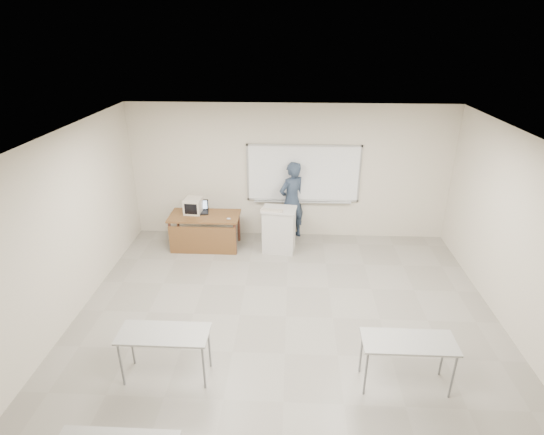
# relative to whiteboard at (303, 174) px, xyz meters

# --- Properties ---
(floor) EXTENTS (7.00, 8.00, 0.01)m
(floor) POSITION_rel_whiteboard_xyz_m (-0.30, -3.97, -1.49)
(floor) COLOR gray
(floor) RESTS_ON ground
(whiteboard) EXTENTS (2.48, 0.10, 1.31)m
(whiteboard) POSITION_rel_whiteboard_xyz_m (0.00, 0.00, 0.00)
(whiteboard) COLOR white
(whiteboard) RESTS_ON floor
(student_desks) EXTENTS (4.40, 2.20, 0.73)m
(student_desks) POSITION_rel_whiteboard_xyz_m (-0.30, -5.32, -0.81)
(student_desks) COLOR #999894
(student_desks) RESTS_ON floor
(instructor_desk) EXTENTS (1.49, 0.75, 0.75)m
(instructor_desk) POSITION_rel_whiteboard_xyz_m (-2.10, -0.78, -0.93)
(instructor_desk) COLOR brown
(instructor_desk) RESTS_ON floor
(podium) EXTENTS (0.69, 0.51, 0.97)m
(podium) POSITION_rel_whiteboard_xyz_m (-0.50, -0.77, -0.99)
(podium) COLOR beige
(podium) RESTS_ON floor
(crt_monitor) EXTENTS (0.36, 0.40, 0.34)m
(crt_monitor) POSITION_rel_whiteboard_xyz_m (-2.35, -0.54, -0.57)
(crt_monitor) COLOR beige
(crt_monitor) RESTS_ON instructor_desk
(laptop) EXTENTS (0.33, 0.31, 0.24)m
(laptop) POSITION_rel_whiteboard_xyz_m (-2.20, -0.51, -0.67)
(laptop) COLOR black
(laptop) RESTS_ON instructor_desk
(mouse) EXTENTS (0.10, 0.08, 0.03)m
(mouse) POSITION_rel_whiteboard_xyz_m (-1.55, -0.87, -0.71)
(mouse) COLOR #B9BAC3
(mouse) RESTS_ON instructor_desk
(keyboard) EXTENTS (0.47, 0.22, 0.02)m
(keyboard) POSITION_rel_whiteboard_xyz_m (-0.65, -0.89, -0.50)
(keyboard) COLOR beige
(keyboard) RESTS_ON podium
(presenter) EXTENTS (0.78, 0.73, 1.79)m
(presenter) POSITION_rel_whiteboard_xyz_m (-0.24, -0.12, -0.58)
(presenter) COLOR black
(presenter) RESTS_ON floor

